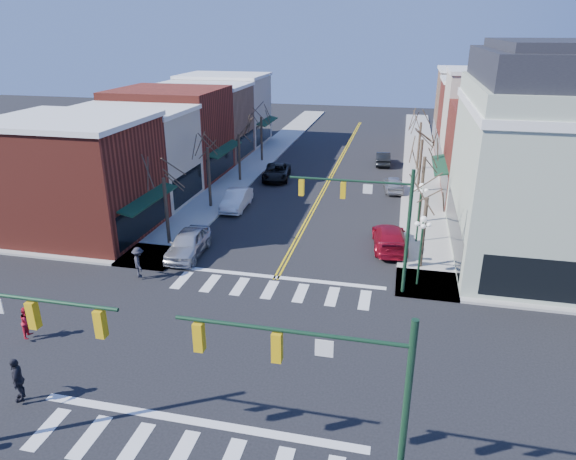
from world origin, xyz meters
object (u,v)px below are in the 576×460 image
Objects in this scene: car_left_near at (188,243)px; car_right_far at (383,158)px; pedestrian_red_b at (28,322)px; pedestrian_dark_a at (18,379)px; car_left_far at (277,172)px; car_right_mid at (393,184)px; car_left_mid at (237,199)px; pedestrian_dark_b at (139,262)px; lamppost_midblock at (420,203)px; victorian_corner at (567,157)px; car_right_near at (390,238)px; lamppost_corner at (422,239)px.

car_left_near is 1.16× the size of car_right_far.
pedestrian_dark_a reaches higher than pedestrian_red_b.
car_right_mid is at bearing -14.52° from car_left_far.
pedestrian_dark_a is (-1.09, -24.31, 0.32)m from car_left_mid.
pedestrian_dark_b is at bearing -31.26° from pedestrian_red_b.
car_left_near is (-14.60, -5.33, -2.12)m from lamppost_midblock.
pedestrian_dark_b reaches higher than car_right_mid.
lamppost_midblock is at bearing 176.55° from victorian_corner.
car_right_near is (-1.80, -1.31, -2.19)m from lamppost_midblock.
car_right_far is at bearing 32.07° from car_left_far.
car_left_mid reaches higher than car_right_near.
victorian_corner is 7.51× the size of pedestrian_dark_a.
lamppost_midblock is at bearing -150.50° from car_right_near.
pedestrian_red_b is at bearing -176.65° from pedestrian_dark_a.
car_right_near is (-10.10, -0.81, -5.88)m from victorian_corner.
victorian_corner is at bearing -39.90° from car_left_far.
pedestrian_red_b is at bearing 64.76° from car_right_far.
car_left_mid is at bearing -30.15° from car_right_near.
victorian_corner is 23.93m from car_left_mid.
pedestrian_red_b is at bearing 35.60° from car_right_near.
car_right_far is at bearing 63.70° from car_left_near.
pedestrian_red_b is at bearing -106.69° from car_left_far.
car_left_near is 18.73m from car_left_far.
pedestrian_dark_a is (-13.53, -31.98, 0.40)m from car_right_mid.
car_left_near is at bearing -168.09° from victorian_corner.
car_left_far is 29.86m from pedestrian_red_b.
lamppost_corner is at bearing 93.22° from car_right_far.
lamppost_corner is 18.65m from car_right_mid.
car_left_near is 2.61× the size of pedestrian_dark_a.
pedestrian_dark_a reaches higher than car_left_near.
pedestrian_red_b is 0.84× the size of pedestrian_dark_b.
lamppost_corner is at bearing -144.14° from victorian_corner.
pedestrian_dark_a reaches higher than car_right_far.
car_right_mid is at bearing 126.31° from pedestrian_dark_a.
victorian_corner is 9.10× the size of pedestrian_red_b.
car_right_mid is 32.36m from pedestrian_red_b.
pedestrian_red_b is 4.82m from pedestrian_dark_a.
car_left_near is 3.17× the size of pedestrian_red_b.
car_right_near reaches higher than car_left_far.
car_left_near is at bearing 175.42° from lamppost_corner.
car_right_mid is at bearing 94.79° from car_right_far.
victorian_corner is 2.67× the size of car_right_near.
car_left_mid reaches higher than car_right_mid.
car_left_mid is at bearing 143.33° from lamppost_corner.
car_right_near is (-1.80, 5.19, -2.19)m from lamppost_corner.
car_right_near is (11.48, -14.66, 0.04)m from car_left_far.
lamppost_midblock is 21.82m from car_right_far.
pedestrian_dark_b is (-14.28, -7.86, 0.31)m from car_right_near.
car_right_far is at bearing -35.78° from pedestrian_red_b.
pedestrian_dark_b is at bearing -99.20° from car_left_mid.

